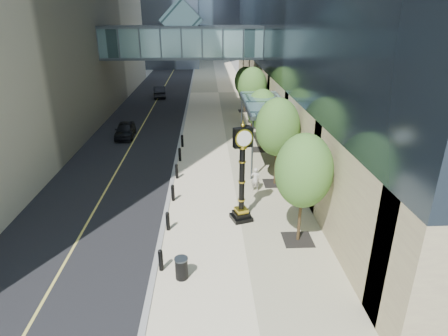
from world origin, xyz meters
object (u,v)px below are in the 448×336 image
(trash_bin, at_px, (182,269))
(pedestrian, at_px, (255,179))
(car_far, at_px, (159,92))
(car_near, at_px, (125,130))
(street_clock, at_px, (242,180))

(trash_bin, bearing_deg, pedestrian, 63.58)
(trash_bin, xyz_separation_m, car_far, (-5.05, 37.05, 0.21))
(pedestrian, relative_size, car_far, 0.35)
(pedestrian, distance_m, car_near, 15.28)
(street_clock, distance_m, pedestrian, 3.96)
(pedestrian, relative_size, car_near, 0.39)
(street_clock, bearing_deg, car_near, 103.02)
(car_near, height_order, car_far, car_far)
(street_clock, distance_m, car_far, 33.41)
(trash_bin, relative_size, car_far, 0.21)
(trash_bin, bearing_deg, car_far, 97.76)
(street_clock, bearing_deg, trash_bin, -139.55)
(street_clock, xyz_separation_m, car_near, (-8.94, 14.93, -1.65))
(trash_bin, relative_size, pedestrian, 0.60)
(trash_bin, relative_size, car_near, 0.23)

